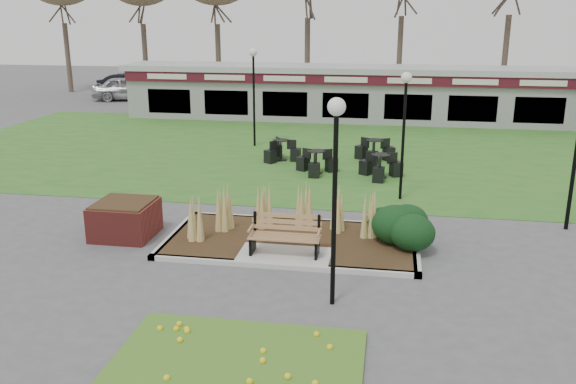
% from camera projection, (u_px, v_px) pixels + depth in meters
% --- Properties ---
extents(ground, '(100.00, 100.00, 0.00)m').
position_uv_depth(ground, '(284.00, 261.00, 14.44)').
color(ground, '#515154').
rests_on(ground, ground).
extents(lawn, '(34.00, 16.00, 0.02)m').
position_uv_depth(lawn, '(333.00, 151.00, 25.78)').
color(lawn, '#2A6921').
rests_on(lawn, ground).
extents(flower_bed, '(4.20, 3.00, 0.16)m').
position_uv_depth(flower_bed, '(235.00, 365.00, 10.07)').
color(flower_bed, '#467722').
rests_on(flower_bed, ground).
extents(planting_bed, '(6.75, 3.40, 1.27)m').
position_uv_depth(planting_bed, '(342.00, 231.00, 15.41)').
color(planting_bed, '#302513').
rests_on(planting_bed, ground).
extents(park_bench, '(1.70, 0.66, 0.93)m').
position_uv_depth(park_bench, '(285.00, 234.00, 14.51)').
color(park_bench, olive).
rests_on(park_bench, ground).
extents(brick_planter, '(1.50, 1.50, 0.95)m').
position_uv_depth(brick_planter, '(125.00, 219.00, 15.95)').
color(brick_planter, maroon).
rests_on(brick_planter, ground).
extents(food_pavilion, '(24.60, 3.40, 2.90)m').
position_uv_depth(food_pavilion, '(348.00, 93.00, 32.89)').
color(food_pavilion, gray).
rests_on(food_pavilion, ground).
extents(lamp_post_near_left, '(0.35, 0.35, 4.18)m').
position_uv_depth(lamp_post_near_left, '(335.00, 157.00, 11.49)').
color(lamp_post_near_left, black).
rests_on(lamp_post_near_left, ground).
extents(lamp_post_mid_right, '(0.33, 0.33, 3.97)m').
position_uv_depth(lamp_post_mid_right, '(405.00, 108.00, 18.39)').
color(lamp_post_mid_right, black).
rests_on(lamp_post_mid_right, ground).
extents(lamp_post_far_left, '(0.35, 0.35, 4.22)m').
position_uv_depth(lamp_post_far_left, '(254.00, 75.00, 25.95)').
color(lamp_post_far_left, black).
rests_on(lamp_post_far_left, ground).
extents(bistro_set_a, '(1.62, 1.45, 0.86)m').
position_uv_depth(bistro_set_a, '(374.00, 154.00, 23.96)').
color(bistro_set_a, black).
rests_on(bistro_set_a, ground).
extents(bistro_set_b, '(1.38, 1.55, 0.82)m').
position_uv_depth(bistro_set_b, '(281.00, 153.00, 24.12)').
color(bistro_set_b, black).
rests_on(bistro_set_b, ground).
extents(bistro_set_c, '(1.59, 1.44, 0.85)m').
position_uv_depth(bistro_set_c, '(380.00, 170.00, 21.60)').
color(bistro_set_c, black).
rests_on(bistro_set_c, ground).
extents(bistro_set_d, '(1.57, 1.36, 0.83)m').
position_uv_depth(bistro_set_d, '(316.00, 166.00, 22.20)').
color(bistro_set_d, black).
rests_on(bistro_set_d, ground).
extents(car_silver, '(4.99, 2.97, 1.59)m').
position_uv_depth(car_silver, '(129.00, 88.00, 40.50)').
color(car_silver, '#B0B1B5').
rests_on(car_silver, ground).
extents(car_black, '(5.16, 2.47, 1.63)m').
position_uv_depth(car_black, '(134.00, 85.00, 42.02)').
color(car_black, black).
rests_on(car_black, ground).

